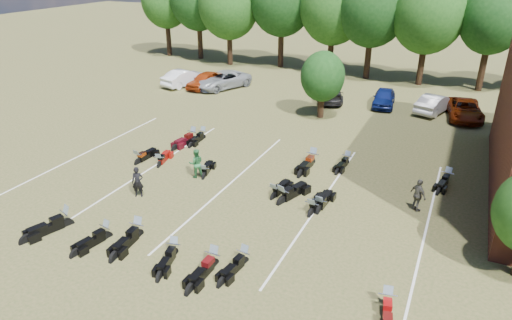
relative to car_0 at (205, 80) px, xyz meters
The scene contains 33 objects.
ground 23.46m from the car_0, 53.34° to the right, with size 160.00×160.00×0.00m, color brown.
car_0 is the anchor object (origin of this frame).
car_1 2.11m from the car_0, behind, with size 1.59×4.57×1.50m, color white.
car_2 1.56m from the car_0, 23.80° to the left, with size 2.51×5.44×1.51m, color gray.
car_3 11.35m from the car_0, ahead, with size 2.03×4.98×1.45m, color black.
car_4 15.81m from the car_0, ahead, with size 1.63×4.04×1.38m, color #0C1855.
car_5 19.62m from the car_0, ahead, with size 1.51×4.34×1.43m, color #B4B3AF.
car_6 21.75m from the car_0, ahead, with size 2.28×4.95×1.38m, color #5A1905.
person_black 20.36m from the car_0, 68.43° to the right, with size 0.58×0.38×1.59m, color black.
person_green 18.21m from the car_0, 60.47° to the right, with size 0.80×0.62×1.65m, color #276836.
person_grey 24.95m from the car_0, 35.35° to the right, with size 0.96×0.40×1.64m, color #5A564D.
motorcycle_0 23.42m from the car_0, 74.47° to the right, with size 0.78×2.45×1.37m, color black, non-canonical shape.
motorcycle_1 24.14m from the car_0, 69.16° to the right, with size 0.67×2.11×1.17m, color black, non-canonical shape.
motorcycle_2 25.34m from the car_0, 61.87° to the right, with size 0.66×2.07×1.15m, color black, non-canonical shape.
motorcycle_3 23.98m from the car_0, 65.97° to the right, with size 0.75×2.35×1.31m, color black, non-canonical shape.
motorcycle_4 26.18m from the car_0, 55.72° to the right, with size 0.65×2.04×1.14m, color black, non-canonical shape.
motorcycle_5 26.19m from the car_0, 58.34° to the right, with size 0.72×2.26×1.26m, color black, non-canonical shape.
motorcycle_6 29.74m from the car_0, 46.89° to the right, with size 0.66×2.09×1.16m, color #4B0C0A, non-canonical shape.
motorcycle_7 16.78m from the car_0, 68.03° to the right, with size 0.65×2.03×1.13m, color maroon, non-canonical shape.
motorcycle_8 16.55m from the car_0, 72.66° to the right, with size 0.69×2.16×1.20m, color black, non-canonical shape.
motorcycle_9 18.32m from the car_0, 59.24° to the right, with size 0.64×2.01×1.12m, color black, non-canonical shape.
motorcycle_10 21.24m from the car_0, 49.72° to the right, with size 0.66×2.08×1.16m, color black, non-canonical shape.
motorcycle_11 21.84m from the car_0, 49.09° to the right, with size 0.81×2.53×1.41m, color black, non-canonical shape.
motorcycle_12 23.15m from the car_0, 45.56° to the right, with size 0.70×2.20×1.22m, color black, non-canonical shape.
motorcycle_13 23.28m from the car_0, 46.74° to the right, with size 0.71×2.23×1.24m, color black, non-canonical shape.
motorcycle_14 12.89m from the car_0, 62.69° to the right, with size 0.76×2.39×1.33m, color #3D0810, non-canonical shape.
motorcycle_16 12.57m from the car_0, 59.79° to the right, with size 0.66×2.08×1.16m, color black, non-canonical shape.
motorcycle_17 18.28m from the car_0, 39.19° to the right, with size 0.79×2.47×1.38m, color black, non-canonical shape.
motorcycle_18 19.25m from the car_0, 33.84° to the right, with size 0.63×1.99×1.11m, color black, non-canonical shape.
motorcycle_20 23.97m from the car_0, 26.51° to the right, with size 0.68×2.12×1.18m, color black, non-canonical shape.
tree_line 17.44m from the car_0, 38.08° to the left, with size 56.00×6.00×9.79m.
young_tree_midfield 12.67m from the car_0, 15.43° to the right, with size 3.20×3.20×4.70m.
parking_lines 19.28m from the car_0, 55.18° to the right, with size 20.10×14.00×0.01m.
Camera 1 is at (7.46, -15.93, 11.20)m, focal length 32.00 mm.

